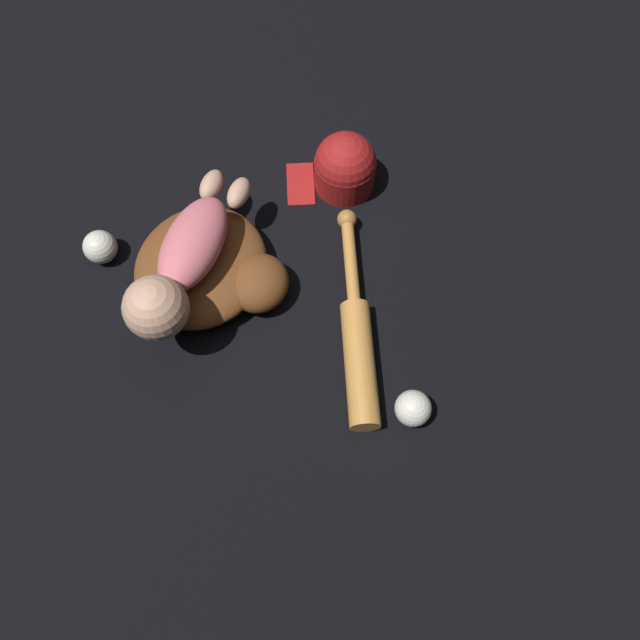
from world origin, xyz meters
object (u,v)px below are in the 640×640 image
baseball_spare (100,247)px  baby_figure (180,266)px  baseball (413,408)px  baseball_cap (344,167)px  baseball_bat (357,338)px  baseball_glove (211,269)px

baseball_spare → baby_figure: bearing=100.8°
baseball_spare → baseball: bearing=99.8°
baseball_spare → baseball_cap: (-0.46, 0.28, 0.02)m
baby_figure → baseball_cap: 0.43m
baby_figure → baseball_bat: size_ratio=1.05×
baby_figure → baseball: bearing=99.3°
baseball_cap → baseball_bat: bearing=41.6°
baby_figure → baseball_cap: bearing=171.8°
baby_figure → baseball_cap: (-0.42, 0.06, -0.08)m
baseball → baseball_bat: bearing=-106.7°
baseball_glove → baby_figure: baby_figure is taller
baseball_glove → baseball: baseball_glove is taller
baby_figure → baseball_spare: bearing=-79.2°
baseball_glove → baseball_cap: 0.37m
baseball_bat → baseball: bearing=73.3°
baseball_spare → baseball_cap: bearing=149.1°
baseball_glove → baseball_cap: baseball_cap is taller
baseball_cap → baby_figure: bearing=-8.2°
baseball_cap → baseball: bearing=51.1°
baseball → baseball_spare: size_ratio=0.98×
baseball_glove → baseball_bat: bearing=102.1°
baseball → baseball_cap: baseball_cap is taller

